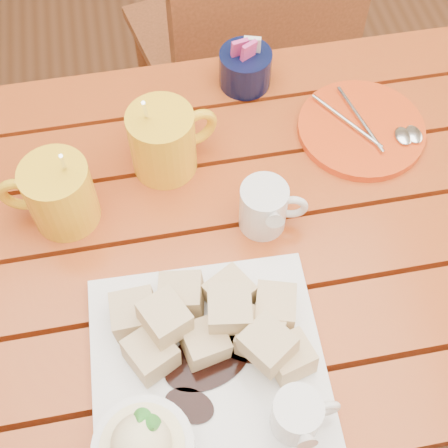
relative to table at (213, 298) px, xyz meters
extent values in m
plane|color=#5B311A|center=(0.00, 0.00, -0.64)|extent=(5.00, 5.00, 0.00)
cube|color=maroon|center=(0.00, -0.23, 0.09)|extent=(1.20, 0.11, 0.03)
cube|color=maroon|center=(0.00, -0.11, 0.09)|extent=(1.20, 0.11, 0.03)
cube|color=maroon|center=(0.00, 0.00, 0.09)|extent=(1.20, 0.11, 0.03)
cube|color=maroon|center=(0.00, 0.11, 0.09)|extent=(1.20, 0.11, 0.03)
cube|color=maroon|center=(0.00, 0.23, 0.09)|extent=(1.20, 0.11, 0.03)
cube|color=maroon|center=(0.00, 0.34, 0.09)|extent=(1.20, 0.11, 0.03)
cube|color=maroon|center=(0.00, 0.36, 0.04)|extent=(1.12, 0.04, 0.08)
cylinder|color=maroon|center=(0.55, 0.35, -0.28)|extent=(0.06, 0.06, 0.72)
cube|color=white|center=(-0.03, -0.15, 0.12)|extent=(0.29, 0.29, 0.02)
cube|color=#BE8E39|center=(0.06, -0.09, 0.14)|extent=(0.06, 0.06, 0.04)
cube|color=#BE8E39|center=(0.07, -0.16, 0.14)|extent=(0.06, 0.06, 0.04)
cube|color=#BE8E39|center=(-0.05, -0.06, 0.14)|extent=(0.06, 0.06, 0.04)
cube|color=#BE8E39|center=(0.01, -0.06, 0.14)|extent=(0.07, 0.07, 0.04)
cube|color=#BE8E39|center=(-0.03, -0.12, 0.14)|extent=(0.06, 0.06, 0.04)
cube|color=#BE8E39|center=(-0.11, -0.07, 0.14)|extent=(0.05, 0.05, 0.04)
cube|color=#BE8E39|center=(-0.07, -0.10, 0.18)|extent=(0.07, 0.07, 0.04)
cube|color=#BE8E39|center=(0.01, -0.10, 0.18)|extent=(0.06, 0.06, 0.04)
cube|color=#BE8E39|center=(-0.10, -0.12, 0.14)|extent=(0.07, 0.07, 0.04)
cube|color=#BE8E39|center=(0.04, -0.13, 0.14)|extent=(0.07, 0.07, 0.04)
cube|color=#BE8E39|center=(0.04, -0.15, 0.18)|extent=(0.07, 0.07, 0.04)
cylinder|color=#FFEFBB|center=(-0.12, -0.24, 0.16)|extent=(0.09, 0.09, 0.03)
sphere|color=#FFEFBB|center=(-0.12, -0.24, 0.18)|extent=(0.07, 0.07, 0.07)
cone|color=green|center=(-0.10, -0.23, 0.21)|extent=(0.04, 0.04, 0.03)
cone|color=green|center=(-0.11, -0.22, 0.21)|extent=(0.03, 0.03, 0.03)
cylinder|color=white|center=(0.06, -0.23, 0.15)|extent=(0.06, 0.06, 0.06)
cylinder|color=black|center=(0.06, -0.23, 0.18)|extent=(0.04, 0.04, 0.01)
cone|color=white|center=(0.06, -0.26, 0.18)|extent=(0.02, 0.02, 0.03)
torus|color=white|center=(0.09, -0.23, 0.16)|extent=(0.04, 0.01, 0.04)
cylinder|color=yellow|center=(-0.19, 0.12, 0.16)|extent=(0.09, 0.09, 0.10)
cylinder|color=black|center=(-0.19, 0.12, 0.20)|extent=(0.08, 0.08, 0.01)
torus|color=yellow|center=(-0.24, 0.13, 0.16)|extent=(0.07, 0.03, 0.06)
cylinder|color=silver|center=(-0.17, 0.13, 0.20)|extent=(0.02, 0.06, 0.14)
cylinder|color=yellow|center=(-0.04, 0.18, 0.16)|extent=(0.10, 0.10, 0.11)
cylinder|color=black|center=(-0.04, 0.18, 0.21)|extent=(0.08, 0.08, 0.01)
torus|color=yellow|center=(0.01, 0.20, 0.16)|extent=(0.07, 0.04, 0.07)
cylinder|color=silver|center=(-0.05, 0.19, 0.20)|extent=(0.01, 0.07, 0.14)
cylinder|color=white|center=(0.08, 0.05, 0.15)|extent=(0.07, 0.07, 0.08)
cylinder|color=white|center=(0.08, 0.05, 0.18)|extent=(0.05, 0.05, 0.01)
cone|color=white|center=(0.08, 0.02, 0.17)|extent=(0.03, 0.03, 0.03)
torus|color=white|center=(0.12, 0.05, 0.15)|extent=(0.05, 0.02, 0.05)
cylinder|color=black|center=(0.11, 0.33, 0.14)|extent=(0.08, 0.08, 0.06)
cube|color=#D13887|center=(0.10, 0.33, 0.18)|extent=(0.03, 0.02, 0.04)
cube|color=white|center=(0.12, 0.33, 0.18)|extent=(0.03, 0.02, 0.04)
cube|color=#D13887|center=(0.12, 0.32, 0.18)|extent=(0.03, 0.02, 0.04)
cylinder|color=#E24213|center=(0.27, 0.19, 0.11)|extent=(0.20, 0.20, 0.01)
cylinder|color=silver|center=(0.25, 0.20, 0.13)|extent=(0.08, 0.13, 0.01)
cylinder|color=silver|center=(0.27, 0.20, 0.13)|extent=(0.04, 0.14, 0.01)
ellipsoid|color=silver|center=(0.33, 0.16, 0.12)|extent=(0.03, 0.04, 0.01)
ellipsoid|color=silver|center=(0.34, 0.16, 0.12)|extent=(0.03, 0.04, 0.01)
cube|color=brown|center=(0.18, 0.76, -0.20)|extent=(0.51, 0.51, 0.03)
cylinder|color=brown|center=(0.32, 0.98, -0.43)|extent=(0.04, 0.04, 0.43)
cylinder|color=brown|center=(-0.04, 0.90, -0.43)|extent=(0.04, 0.04, 0.43)
cylinder|color=brown|center=(0.40, 0.62, -0.43)|extent=(0.04, 0.04, 0.43)
cylinder|color=brown|center=(0.04, 0.54, -0.43)|extent=(0.04, 0.04, 0.43)
cube|color=brown|center=(0.22, 0.57, 0.04)|extent=(0.43, 0.12, 0.45)
camera|label=1|loc=(-0.06, -0.40, 0.86)|focal=50.00mm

